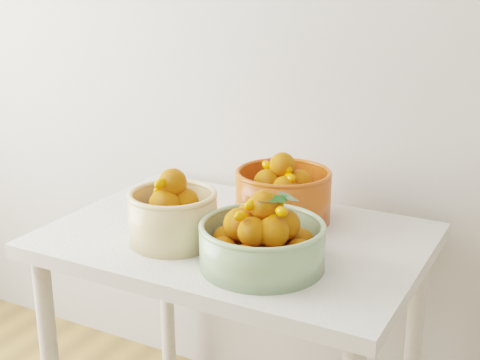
% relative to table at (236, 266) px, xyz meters
% --- Properties ---
extents(table, '(1.00, 0.70, 0.75)m').
position_rel_table_xyz_m(table, '(0.00, 0.00, 0.00)').
color(table, silver).
rests_on(table, ground).
extents(bowl_cream, '(0.30, 0.30, 0.20)m').
position_rel_table_xyz_m(bowl_cream, '(-0.12, -0.13, 0.17)').
color(bowl_cream, '#DCBE83').
rests_on(bowl_cream, table).
extents(bowl_green, '(0.38, 0.38, 0.20)m').
position_rel_table_xyz_m(bowl_green, '(0.15, -0.15, 0.16)').
color(bowl_green, '#87A878').
rests_on(bowl_green, table).
extents(bowl_orange, '(0.35, 0.35, 0.20)m').
position_rel_table_xyz_m(bowl_orange, '(0.07, 0.15, 0.17)').
color(bowl_orange, '#C53F10').
rests_on(bowl_orange, table).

